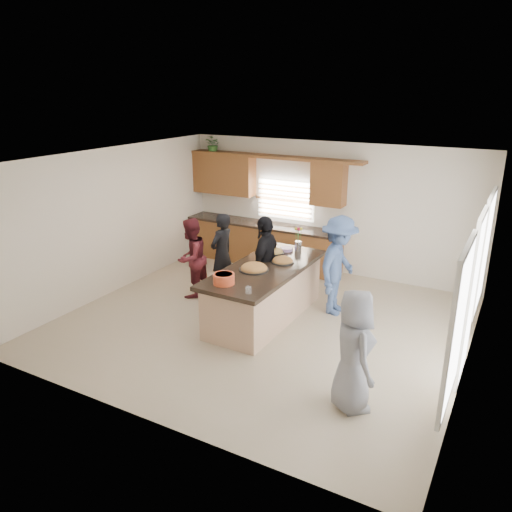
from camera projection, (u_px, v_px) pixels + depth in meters
The scene contains 18 objects.
floor at pixel (262, 323), 8.60m from camera, with size 6.50×6.50×0.00m, color tan.
room_shell at pixel (262, 216), 7.98m from camera, with size 6.52×6.02×2.81m.
back_cabinetry at pixel (262, 224), 11.24m from camera, with size 4.08×0.66×2.46m.
right_wall_glazing at pixel (472, 288), 6.59m from camera, with size 0.06×4.00×2.25m.
island at pixel (265, 294), 8.65m from camera, with size 1.19×2.72×0.95m.
platter_front at pixel (254, 269), 8.33m from camera, with size 0.50×0.50×0.20m.
platter_mid at pixel (283, 261), 8.70m from camera, with size 0.40×0.40×0.16m.
platter_back at pixel (274, 252), 9.18m from camera, with size 0.39×0.39×0.16m.
salad_bowl at pixel (224, 278), 7.74m from camera, with size 0.34×0.34×0.17m.
clear_cup at pixel (248, 290), 7.39m from camera, with size 0.09×0.09×0.10m, color white.
plate_stack at pixel (287, 249), 9.32m from camera, with size 0.23×0.23×0.06m, color #C79BE2.
flower_vase at pixel (298, 238), 9.27m from camera, with size 0.14×0.14×0.45m.
potted_plant at pixel (213, 144), 11.36m from camera, with size 0.37×0.32×0.41m, color #3D7C31.
woman_left_back at pixel (222, 254), 9.65m from camera, with size 0.58×0.38×1.59m, color black.
woman_left_mid at pixel (191, 258), 9.49m from camera, with size 0.75×0.58×1.54m, color #581A21.
woman_left_front at pixel (266, 263), 8.92m from camera, with size 1.02×0.42×1.74m, color black.
woman_right_back at pixel (338, 266), 8.72m from camera, with size 1.15×0.66×1.78m, color #3B5382.
woman_right_front at pixel (354, 351), 6.11m from camera, with size 0.78×0.51×1.59m, color gray.
Camera 1 is at (3.64, -6.86, 3.87)m, focal length 35.00 mm.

